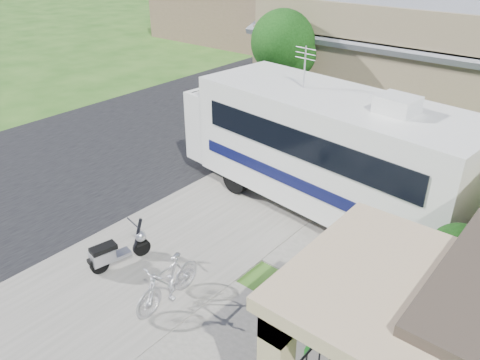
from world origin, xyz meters
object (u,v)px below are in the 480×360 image
Objects in this scene: pickup_truck at (287,80)px; garden_hose at (316,358)px; motorhome at (322,146)px; shrub at (455,283)px; bicycle at (168,284)px; van at (351,49)px; scooter at (116,251)px.

pickup_truck reaches higher than garden_hose.
motorhome is 5.95m from garden_hose.
shrub reaches higher than pickup_truck.
pickup_truck is (-10.94, 10.47, -0.48)m from shrub.
motorhome is 10.17m from pickup_truck.
shrub is 5.59× the size of garden_hose.
bicycle is 21.90m from van.
van reaches higher than bicycle.
pickup_truck is 12.97× the size of garden_hose.
bicycle is at bearing 112.23° from pickup_truck.
scooter is (-2.13, -5.46, -1.42)m from motorhome.
van is (-0.60, 7.51, 0.11)m from pickup_truck.
scooter is at bearing -79.31° from van.
shrub is (4.49, -2.69, -0.59)m from motorhome.
scooter is 0.26× the size of pickup_truck.
shrub is at bearing 54.36° from garden_hose.
motorhome reaches higher than van.
garden_hose is (9.39, -12.64, -0.71)m from pickup_truck.
scooter reaches higher than garden_hose.
van is at bearing -88.15° from pickup_truck.
garden_hose is (5.06, 0.60, -0.36)m from scooter.
pickup_truck is (-6.18, 13.31, 0.28)m from bicycle.
garden_hose is at bearing -125.64° from shrub.
shrub is 0.43× the size of pickup_truck.
motorhome is 6.03m from scooter.
garden_hose is at bearing 123.90° from pickup_truck.
garden_hose is (-1.56, -2.17, -1.19)m from shrub.
scooter is 21.33m from van.
motorhome is 5.69m from bicycle.
bicycle is 14.68m from pickup_truck.
scooter reaches higher than bicycle.
shrub reaches higher than bicycle.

